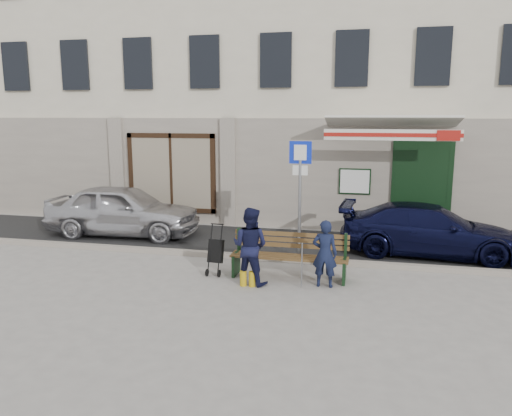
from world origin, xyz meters
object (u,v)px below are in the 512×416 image
(man, at_px, (325,254))
(woman, at_px, (250,246))
(car_silver, at_px, (123,210))
(car_navy, at_px, (429,230))
(bench, at_px, (287,256))
(stroller, at_px, (216,252))
(parking_sign, at_px, (300,181))

(man, relative_size, woman, 0.86)
(car_silver, height_order, car_navy, car_silver)
(bench, bearing_deg, woman, -142.23)
(car_silver, bearing_deg, woman, -127.95)
(car_silver, bearing_deg, stroller, -129.69)
(man, bearing_deg, parking_sign, -66.17)
(car_navy, bearing_deg, car_silver, 92.53)
(car_silver, xyz_separation_m, parking_sign, (5.05, -1.19, 1.12))
(car_navy, distance_m, parking_sign, 3.37)
(car_navy, bearing_deg, woman, 132.55)
(car_silver, xyz_separation_m, car_navy, (8.03, -0.19, -0.11))
(man, relative_size, stroller, 1.26)
(stroller, bearing_deg, car_navy, 32.30)
(car_navy, xyz_separation_m, woman, (-3.68, -2.95, 0.16))
(parking_sign, bearing_deg, bench, -90.84)
(car_navy, xyz_separation_m, parking_sign, (-2.98, -1.00, 1.22))
(car_silver, bearing_deg, parking_sign, -105.42)
(bench, relative_size, woman, 1.56)
(parking_sign, distance_m, stroller, 2.55)
(bench, xyz_separation_m, man, (0.80, -0.36, 0.21))
(car_navy, bearing_deg, stroller, 122.76)
(car_silver, height_order, man, car_silver)
(car_silver, relative_size, stroller, 3.98)
(car_navy, relative_size, bench, 1.74)
(car_navy, relative_size, parking_sign, 1.54)
(parking_sign, height_order, bench, parking_sign)
(car_silver, xyz_separation_m, man, (5.80, -2.99, -0.05))
(woman, bearing_deg, stroller, -15.21)
(parking_sign, relative_size, stroller, 2.59)
(man, bearing_deg, stroller, -6.17)
(parking_sign, bearing_deg, man, -66.36)
(car_navy, bearing_deg, parking_sign, 112.45)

